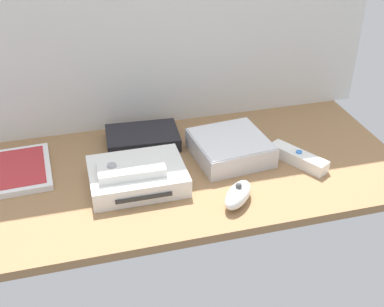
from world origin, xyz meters
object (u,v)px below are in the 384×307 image
(network_router, at_px, (143,138))
(remote_wand, at_px, (298,158))
(game_console, at_px, (137,176))
(mini_computer, at_px, (230,147))
(game_case, at_px, (20,170))
(remote_nunchuk, at_px, (238,195))
(remote_classic_pad, at_px, (131,168))

(network_router, xyz_separation_m, remote_wand, (0.34, -0.18, -0.00))
(game_console, distance_m, mini_computer, 0.24)
(mini_computer, bearing_deg, remote_wand, -25.42)
(game_case, distance_m, network_router, 0.30)
(network_router, height_order, remote_nunchuk, remote_nunchuk)
(game_case, relative_size, remote_nunchuk, 1.88)
(remote_classic_pad, bearing_deg, game_console, 36.67)
(game_console, xyz_separation_m, game_case, (-0.26, 0.12, -0.01))
(remote_wand, height_order, remote_classic_pad, remote_classic_pad)
(remote_wand, relative_size, remote_classic_pad, 1.01)
(game_console, relative_size, remote_nunchuk, 2.02)
(game_console, xyz_separation_m, network_router, (0.04, 0.17, -0.00))
(network_router, distance_m, remote_nunchuk, 0.33)
(network_router, xyz_separation_m, remote_nunchuk, (0.15, -0.29, 0.00))
(game_console, xyz_separation_m, remote_wand, (0.38, -0.01, -0.01))
(mini_computer, relative_size, network_router, 0.99)
(game_console, bearing_deg, game_case, 155.27)
(game_console, xyz_separation_m, remote_nunchuk, (0.19, -0.12, -0.00))
(remote_wand, relative_size, remote_nunchuk, 1.40)
(remote_nunchuk, distance_m, remote_classic_pad, 0.24)
(remote_nunchuk, bearing_deg, game_console, -170.76)
(game_case, xyz_separation_m, remote_nunchuk, (0.45, -0.24, 0.01))
(network_router, height_order, remote_wand, same)
(game_console, distance_m, remote_classic_pad, 0.04)
(mini_computer, distance_m, remote_nunchuk, 0.18)
(game_console, distance_m, remote_wand, 0.38)
(game_console, height_order, mini_computer, mini_computer)
(remote_wand, xyz_separation_m, remote_nunchuk, (-0.19, -0.11, 0.01))
(game_console, height_order, remote_nunchuk, remote_nunchuk)
(remote_wand, bearing_deg, mini_computer, 124.62)
(remote_nunchuk, bearing_deg, mini_computer, 117.73)
(game_case, bearing_deg, remote_classic_pad, -30.46)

